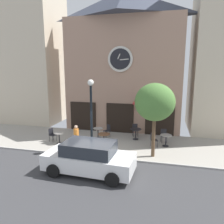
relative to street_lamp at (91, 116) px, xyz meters
name	(u,v)px	position (x,y,z in m)	size (l,w,h in m)	color
ground_plane	(90,164)	(0.49, -1.72, -2.23)	(25.28, 12.15, 0.13)	#9E998E
clock_building	(124,60)	(0.85, 5.78, 3.41)	(9.14, 4.30, 10.87)	#9E7A66
neighbor_building_left	(32,59)	(-7.98, 6.54, 3.63)	(5.35, 4.40, 11.68)	beige
street_lamp	(91,116)	(0.00, 0.00, 0.00)	(0.36, 0.36, 4.35)	black
street_tree	(155,102)	(3.67, 0.06, 0.93)	(2.21, 1.99, 4.20)	brown
cafe_table_near_door	(59,137)	(-2.54, 0.73, -1.71)	(0.61, 0.61, 0.75)	black
cafe_table_leftmost	(98,131)	(-0.35, 2.40, -1.66)	(0.71, 0.71, 0.77)	black
cafe_table_center	(104,137)	(0.41, 1.22, -1.64)	(0.80, 0.80, 0.76)	black
cafe_table_rightmost	(136,132)	(2.30, 2.86, -1.63)	(0.79, 0.79, 0.77)	black
cafe_table_near_curb	(166,138)	(4.38, 1.94, -1.66)	(0.75, 0.75, 0.75)	black
cafe_chair_by_entrance	(108,130)	(0.20, 3.01, -1.68)	(0.56, 0.56, 0.90)	black
cafe_chair_near_lamp	(135,129)	(2.15, 3.66, -1.68)	(0.51, 0.51, 0.90)	black
cafe_chair_under_awning	(153,139)	(3.57, 1.62, -1.68)	(0.50, 0.50, 0.90)	black
cafe_chair_right_end	(164,135)	(4.24, 2.71, -1.68)	(0.48, 0.48, 0.90)	black
cafe_chair_outer	(52,134)	(-3.28, 1.10, -1.68)	(0.51, 0.51, 0.90)	black
pedestrian_orange	(76,138)	(-0.85, -0.34, -1.34)	(0.45, 0.45, 1.67)	#2D2D38
parked_car_white	(89,158)	(0.80, -2.70, -1.45)	(4.39, 2.19, 1.55)	white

